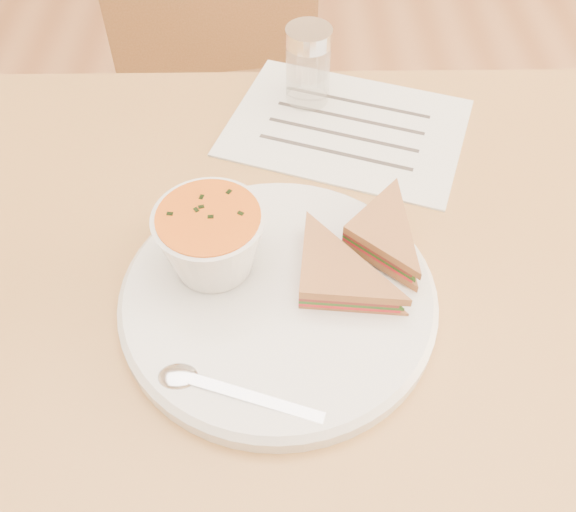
{
  "coord_description": "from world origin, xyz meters",
  "views": [
    {
      "loc": [
        -0.02,
        -0.42,
        1.27
      ],
      "look_at": [
        -0.02,
        -0.03,
        0.8
      ],
      "focal_mm": 40.0,
      "sensor_mm": 36.0,
      "label": 1
    }
  ],
  "objects_px": {
    "chair_far": "(228,124)",
    "plate": "(278,299)",
    "dining_table": "(299,423)",
    "soup_bowl": "(212,243)",
    "condiment_shaker": "(308,67)"
  },
  "relations": [
    {
      "from": "condiment_shaker",
      "to": "chair_far",
      "type": "bearing_deg",
      "value": 114.76
    },
    {
      "from": "dining_table",
      "to": "soup_bowl",
      "type": "xyz_separation_m",
      "value": [
        -0.09,
        -0.01,
        0.43
      ]
    },
    {
      "from": "chair_far",
      "to": "plate",
      "type": "relative_size",
      "value": 3.04
    },
    {
      "from": "dining_table",
      "to": "soup_bowl",
      "type": "relative_size",
      "value": 9.26
    },
    {
      "from": "condiment_shaker",
      "to": "plate",
      "type": "bearing_deg",
      "value": -96.93
    },
    {
      "from": "plate",
      "to": "dining_table",
      "type": "bearing_deg",
      "value": 59.57
    },
    {
      "from": "chair_far",
      "to": "soup_bowl",
      "type": "relative_size",
      "value": 8.8
    },
    {
      "from": "dining_table",
      "to": "condiment_shaker",
      "type": "height_order",
      "value": "condiment_shaker"
    },
    {
      "from": "plate",
      "to": "soup_bowl",
      "type": "xyz_separation_m",
      "value": [
        -0.06,
        0.03,
        0.05
      ]
    },
    {
      "from": "dining_table",
      "to": "chair_far",
      "type": "distance_m",
      "value": 0.6
    },
    {
      "from": "plate",
      "to": "chair_far",
      "type": "bearing_deg",
      "value": 98.81
    },
    {
      "from": "plate",
      "to": "soup_bowl",
      "type": "distance_m",
      "value": 0.09
    },
    {
      "from": "plate",
      "to": "condiment_shaker",
      "type": "relative_size",
      "value": 2.98
    },
    {
      "from": "plate",
      "to": "condiment_shaker",
      "type": "height_order",
      "value": "condiment_shaker"
    },
    {
      "from": "soup_bowl",
      "to": "condiment_shaker",
      "type": "bearing_deg",
      "value": 70.59
    }
  ]
}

